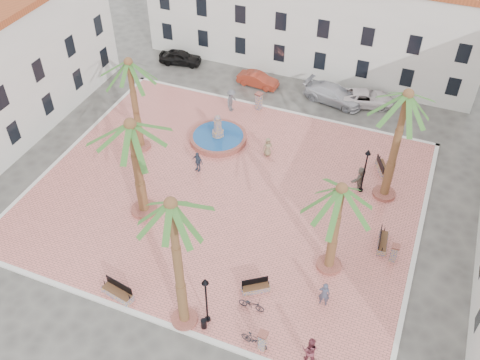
% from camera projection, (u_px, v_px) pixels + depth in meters
% --- Properties ---
extents(ground, '(120.00, 120.00, 0.00)m').
position_uv_depth(ground, '(227.00, 193.00, 37.28)').
color(ground, '#56544F').
rests_on(ground, ground).
extents(plaza, '(26.00, 22.00, 0.15)m').
position_uv_depth(plaza, '(227.00, 193.00, 37.23)').
color(plaza, '#E0786E').
rests_on(plaza, ground).
extents(kerb_n, '(26.30, 0.30, 0.16)m').
position_uv_depth(kerb_n, '(278.00, 110.00, 44.83)').
color(kerb_n, silver).
rests_on(kerb_n, ground).
extents(kerb_s, '(26.30, 0.30, 0.16)m').
position_uv_depth(kerb_s, '(149.00, 318.00, 29.63)').
color(kerb_s, silver).
rests_on(kerb_s, ground).
extents(kerb_e, '(0.30, 22.30, 0.16)m').
position_uv_depth(kerb_e, '(417.00, 245.00, 33.60)').
color(kerb_e, silver).
rests_on(kerb_e, ground).
extents(kerb_w, '(0.30, 22.30, 0.16)m').
position_uv_depth(kerb_w, '(71.00, 149.00, 40.86)').
color(kerb_w, silver).
rests_on(kerb_w, ground).
extents(building_north, '(30.40, 7.40, 9.50)m').
position_uv_depth(building_north, '(313.00, 13.00, 47.93)').
color(building_north, silver).
rests_on(building_north, ground).
extents(fountain, '(4.45, 4.45, 2.30)m').
position_uv_depth(fountain, '(218.00, 137.00, 41.41)').
color(fountain, '#A35246').
rests_on(fountain, plaza).
extents(palm_nw, '(4.58, 4.58, 7.62)m').
position_uv_depth(palm_nw, '(130.00, 72.00, 36.63)').
color(palm_nw, '#A35246').
rests_on(palm_nw, plaza).
extents(palm_sw, '(5.67, 5.67, 7.52)m').
position_uv_depth(palm_sw, '(132.00, 137.00, 31.65)').
color(palm_sw, '#A35246').
rests_on(palm_sw, plaza).
extents(palm_s, '(4.72, 4.72, 9.31)m').
position_uv_depth(palm_s, '(172.00, 218.00, 24.06)').
color(palm_s, '#A35246').
rests_on(palm_s, plaza).
extents(palm_e, '(4.92, 4.92, 6.73)m').
position_uv_depth(palm_e, '(340.00, 199.00, 28.55)').
color(palm_e, '#A35246').
rests_on(palm_e, plaza).
extents(palm_ne, '(5.09, 5.09, 8.52)m').
position_uv_depth(palm_ne, '(405.00, 107.00, 32.12)').
color(palm_ne, '#A35246').
rests_on(palm_ne, plaza).
extents(bench_s, '(2.05, 0.94, 1.04)m').
position_uv_depth(bench_s, '(118.00, 293.00, 30.46)').
color(bench_s, gray).
rests_on(bench_s, plaza).
extents(bench_se, '(1.64, 1.36, 0.87)m').
position_uv_depth(bench_se, '(256.00, 288.00, 30.78)').
color(bench_se, gray).
rests_on(bench_se, plaza).
extents(bench_e, '(0.73, 1.87, 0.96)m').
position_uv_depth(bench_e, '(382.00, 242.00, 33.35)').
color(bench_e, gray).
rests_on(bench_e, plaza).
extents(bench_ne, '(1.28, 1.86, 0.95)m').
position_uv_depth(bench_ne, '(382.00, 168.00, 38.67)').
color(bench_ne, gray).
rests_on(bench_ne, plaza).
extents(lamppost_s, '(0.39, 0.39, 3.63)m').
position_uv_depth(lamppost_s, '(206.00, 293.00, 27.84)').
color(lamppost_s, black).
rests_on(lamppost_s, plaza).
extents(lamppost_e, '(0.40, 0.40, 3.66)m').
position_uv_depth(lamppost_e, '(366.00, 163.00, 35.63)').
color(lamppost_e, black).
rests_on(lamppost_e, plaza).
extents(bollard_se, '(0.52, 0.52, 1.36)m').
position_uv_depth(bollard_se, '(263.00, 341.00, 27.72)').
color(bollard_se, gray).
rests_on(bollard_se, plaza).
extents(bollard_n, '(0.66, 0.66, 1.53)m').
position_uv_depth(bollard_n, '(259.00, 101.00, 44.26)').
color(bollard_n, gray).
rests_on(bollard_n, plaza).
extents(bollard_e, '(0.50, 0.50, 1.32)m').
position_uv_depth(bollard_e, '(394.00, 253.00, 32.17)').
color(bollard_e, gray).
rests_on(bollard_e, plaza).
extents(litter_bin, '(0.32, 0.32, 0.63)m').
position_uv_depth(litter_bin, '(204.00, 324.00, 28.93)').
color(litter_bin, black).
rests_on(litter_bin, plaza).
extents(cyclist_a, '(0.68, 0.49, 1.77)m').
position_uv_depth(cyclist_a, '(324.00, 294.00, 29.70)').
color(cyclist_a, '#3D4256').
rests_on(cyclist_a, plaza).
extents(bicycle_a, '(1.54, 0.55, 0.81)m').
position_uv_depth(bicycle_a, '(252.00, 304.00, 29.76)').
color(bicycle_a, black).
rests_on(bicycle_a, plaza).
extents(cyclist_b, '(0.90, 0.71, 1.80)m').
position_uv_depth(cyclist_b, '(310.00, 350.00, 27.11)').
color(cyclist_b, brown).
rests_on(cyclist_b, plaza).
extents(bicycle_b, '(1.63, 0.69, 0.95)m').
position_uv_depth(bicycle_b, '(254.00, 340.00, 28.00)').
color(bicycle_b, black).
rests_on(bicycle_b, plaza).
extents(pedestrian_fountain_a, '(0.89, 0.82, 1.52)m').
position_uv_depth(pedestrian_fountain_a, '(268.00, 147.00, 39.74)').
color(pedestrian_fountain_a, '#847251').
rests_on(pedestrian_fountain_a, plaza).
extents(pedestrian_fountain_b, '(1.00, 0.63, 1.59)m').
position_uv_depth(pedestrian_fountain_b, '(198.00, 161.00, 38.42)').
color(pedestrian_fountain_b, '#303E53').
rests_on(pedestrian_fountain_b, plaza).
extents(pedestrian_north, '(0.82, 1.32, 1.96)m').
position_uv_depth(pedestrian_north, '(231.00, 100.00, 43.99)').
color(pedestrian_north, '#55555B').
rests_on(pedestrian_north, plaza).
extents(pedestrian_east, '(1.07, 1.77, 1.82)m').
position_uv_depth(pedestrian_east, '(360.00, 178.00, 36.88)').
color(pedestrian_east, '#6C6356').
rests_on(pedestrian_east, plaza).
extents(car_black, '(4.19, 2.30, 1.35)m').
position_uv_depth(car_black, '(180.00, 57.00, 50.26)').
color(car_black, black).
rests_on(car_black, ground).
extents(car_red, '(3.80, 1.58, 1.22)m').
position_uv_depth(car_red, '(258.00, 80.00, 47.38)').
color(car_red, '#9D311D').
rests_on(car_red, ground).
extents(car_silver, '(5.49, 3.07, 1.50)m').
position_uv_depth(car_silver, '(334.00, 94.00, 45.37)').
color(car_silver, silver).
rests_on(car_silver, ground).
extents(car_white, '(5.16, 3.48, 1.31)m').
position_uv_depth(car_white, '(365.00, 98.00, 45.11)').
color(car_white, white).
rests_on(car_white, ground).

